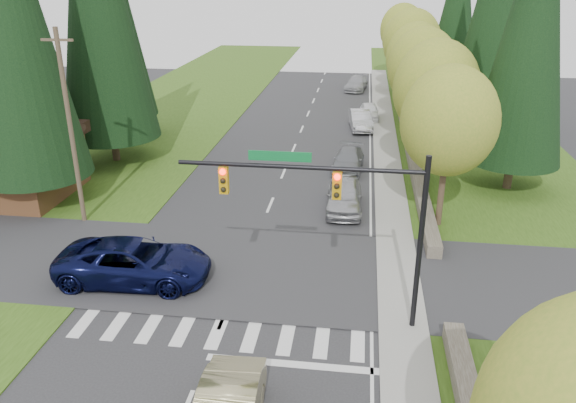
% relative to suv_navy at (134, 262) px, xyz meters
% --- Properties ---
extents(ground, '(120.00, 120.00, 0.00)m').
position_rel_suv_navy_xyz_m(ground, '(4.41, -6.46, -0.91)').
color(ground, '#28282B').
rests_on(ground, ground).
extents(grass_east, '(14.00, 110.00, 0.06)m').
position_rel_suv_navy_xyz_m(grass_east, '(17.41, 13.54, -0.88)').
color(grass_east, '#304D14').
rests_on(grass_east, ground).
extents(grass_west, '(14.00, 110.00, 0.06)m').
position_rel_suv_navy_xyz_m(grass_west, '(-8.59, 13.54, -0.88)').
color(grass_west, '#304D14').
rests_on(grass_west, ground).
extents(cross_street, '(120.00, 8.00, 0.10)m').
position_rel_suv_navy_xyz_m(cross_street, '(4.41, 1.54, -0.91)').
color(cross_street, '#28282B').
rests_on(cross_street, ground).
extents(sidewalk_east, '(1.80, 80.00, 0.13)m').
position_rel_suv_navy_xyz_m(sidewalk_east, '(11.31, 15.54, -0.84)').
color(sidewalk_east, gray).
rests_on(sidewalk_east, ground).
extents(curb_east, '(0.20, 80.00, 0.13)m').
position_rel_suv_navy_xyz_m(curb_east, '(10.46, 15.54, -0.84)').
color(curb_east, gray).
rests_on(curb_east, ground).
extents(stone_wall_north, '(0.70, 40.00, 0.70)m').
position_rel_suv_navy_xyz_m(stone_wall_north, '(13.01, 23.54, -0.56)').
color(stone_wall_north, '#4C4438').
rests_on(stone_wall_north, ground).
extents(traffic_signal, '(8.70, 0.37, 6.80)m').
position_rel_suv_navy_xyz_m(traffic_signal, '(8.78, -1.96, 4.08)').
color(traffic_signal, black).
rests_on(traffic_signal, ground).
extents(brown_building, '(8.40, 8.40, 5.40)m').
position_rel_suv_navy_xyz_m(brown_building, '(-10.59, 8.54, 2.23)').
color(brown_building, '#4C2D19').
rests_on(brown_building, ground).
extents(utility_pole, '(1.60, 0.24, 10.00)m').
position_rel_suv_navy_xyz_m(utility_pole, '(-5.09, 5.54, 4.23)').
color(utility_pole, '#473828').
rests_on(utility_pole, ground).
extents(decid_tree_0, '(4.80, 4.80, 8.37)m').
position_rel_suv_navy_xyz_m(decid_tree_0, '(13.61, 7.54, 4.69)').
color(decid_tree_0, '#38281C').
rests_on(decid_tree_0, ground).
extents(decid_tree_1, '(5.20, 5.20, 8.80)m').
position_rel_suv_navy_xyz_m(decid_tree_1, '(13.71, 14.54, 4.89)').
color(decid_tree_1, '#38281C').
rests_on(decid_tree_1, ground).
extents(decid_tree_2, '(5.00, 5.00, 8.82)m').
position_rel_suv_navy_xyz_m(decid_tree_2, '(13.51, 21.54, 5.02)').
color(decid_tree_2, '#38281C').
rests_on(decid_tree_2, ground).
extents(decid_tree_3, '(5.00, 5.00, 8.55)m').
position_rel_suv_navy_xyz_m(decid_tree_3, '(13.61, 28.54, 4.76)').
color(decid_tree_3, '#38281C').
rests_on(decid_tree_3, ground).
extents(decid_tree_4, '(5.40, 5.40, 9.18)m').
position_rel_suv_navy_xyz_m(decid_tree_4, '(13.71, 35.54, 5.15)').
color(decid_tree_4, '#38281C').
rests_on(decid_tree_4, ground).
extents(decid_tree_5, '(4.80, 4.80, 8.30)m').
position_rel_suv_navy_xyz_m(decid_tree_5, '(13.51, 42.54, 4.62)').
color(decid_tree_5, '#38281C').
rests_on(decid_tree_5, ground).
extents(decid_tree_6, '(5.20, 5.20, 8.86)m').
position_rel_suv_navy_xyz_m(decid_tree_6, '(13.61, 49.54, 4.96)').
color(decid_tree_6, '#38281C').
rests_on(decid_tree_6, ground).
extents(conifer_w_a, '(6.12, 6.12, 19.80)m').
position_rel_suv_navy_xyz_m(conifer_w_a, '(-8.59, 7.54, 9.88)').
color(conifer_w_a, '#38281C').
rests_on(conifer_w_a, ground).
extents(conifer_w_b, '(5.44, 5.44, 17.80)m').
position_rel_suv_navy_xyz_m(conifer_w_b, '(-11.59, 11.54, 8.88)').
color(conifer_w_b, '#38281C').
rests_on(conifer_w_b, ground).
extents(conifer_w_e, '(5.78, 5.78, 18.80)m').
position_rel_suv_navy_xyz_m(conifer_w_e, '(-9.59, 21.54, 9.38)').
color(conifer_w_e, '#38281C').
rests_on(conifer_w_e, ground).
extents(conifer_e_a, '(5.44, 5.44, 17.80)m').
position_rel_suv_navy_xyz_m(conifer_e_a, '(18.41, 13.54, 8.88)').
color(conifer_e_a, '#38281C').
rests_on(conifer_e_a, ground).
extents(conifer_e_c, '(5.10, 5.10, 16.80)m').
position_rel_suv_navy_xyz_m(conifer_e_c, '(18.41, 41.54, 8.38)').
color(conifer_e_c, '#38281C').
rests_on(conifer_e_c, ground).
extents(suv_navy, '(6.66, 3.29, 1.82)m').
position_rel_suv_navy_xyz_m(suv_navy, '(0.00, 0.00, 0.00)').
color(suv_navy, '#0A0E34').
rests_on(suv_navy, ground).
extents(parked_car_a, '(2.05, 4.88, 1.65)m').
position_rel_suv_navy_xyz_m(parked_car_a, '(8.61, 8.97, -0.08)').
color(parked_car_a, '#ABABAF').
rests_on(parked_car_a, ground).
extents(parked_car_b, '(2.21, 4.72, 1.33)m').
position_rel_suv_navy_xyz_m(parked_car_b, '(8.61, 15.69, -0.24)').
color(parked_car_b, slate).
rests_on(parked_car_b, ground).
extents(parked_car_c, '(2.23, 4.92, 1.57)m').
position_rel_suv_navy_xyz_m(parked_car_c, '(9.28, 26.20, -0.13)').
color(parked_car_c, silver).
rests_on(parked_car_c, ground).
extents(parked_car_d, '(1.80, 4.15, 1.39)m').
position_rel_suv_navy_xyz_m(parked_car_d, '(10.01, 29.77, -0.21)').
color(parked_car_d, white).
rests_on(parked_car_d, ground).
extents(parked_car_e, '(2.69, 5.31, 1.48)m').
position_rel_suv_navy_xyz_m(parked_car_e, '(8.61, 42.56, -0.17)').
color(parked_car_e, '#9C9DA1').
rests_on(parked_car_e, ground).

